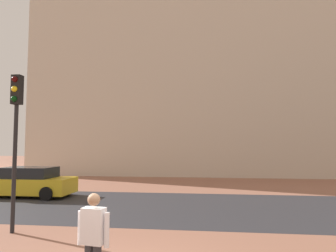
{
  "coord_description": "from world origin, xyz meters",
  "views": [
    {
      "loc": [
        1.66,
        -5.25,
        2.55
      ],
      "look_at": [
        -0.08,
        9.12,
        3.55
      ],
      "focal_mm": 31.7,
      "sensor_mm": 36.0,
      "label": 1
    }
  ],
  "objects": [
    {
      "name": "street_asphalt_strip",
      "position": [
        0.0,
        7.52,
        0.0
      ],
      "size": [
        120.0,
        7.13,
        0.0
      ],
      "primitive_type": "cube",
      "color": "#2D2D33",
      "rests_on": "ground_plane"
    },
    {
      "name": "person_skater",
      "position": [
        -0.26,
        -0.16,
        0.96
      ],
      "size": [
        0.6,
        0.34,
        1.73
      ],
      "color": "#333338",
      "rests_on": "ground_plane"
    },
    {
      "name": "landmark_building",
      "position": [
        0.46,
        25.84,
        11.05
      ],
      "size": [
        29.57,
        13.34,
        33.32
      ],
      "color": "beige",
      "rests_on": "ground_plane"
    },
    {
      "name": "ground_plane",
      "position": [
        0.0,
        10.0,
        0.0
      ],
      "size": [
        120.0,
        120.0,
        0.0
      ],
      "primitive_type": "plane",
      "color": "#93604C"
    },
    {
      "name": "car_yellow",
      "position": [
        -7.25,
        9.09,
        0.72
      ],
      "size": [
        4.48,
        2.06,
        1.5
      ],
      "color": "gold",
      "rests_on": "ground_plane"
    },
    {
      "name": "traffic_light_pole",
      "position": [
        -4.0,
        3.07,
        3.3
      ],
      "size": [
        0.28,
        0.34,
        4.73
      ],
      "color": "black",
      "rests_on": "ground_plane"
    }
  ]
}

